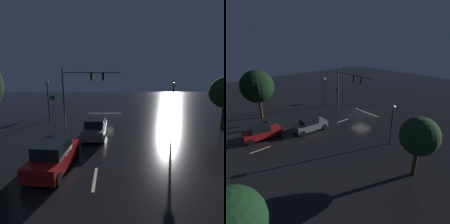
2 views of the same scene
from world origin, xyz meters
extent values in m
plane|color=black|center=(0.00, 0.00, 0.00)|extent=(80.00, 80.00, 0.00)
cylinder|color=#383A3D|center=(5.74, 0.16, 3.29)|extent=(0.22, 0.22, 6.58)
cylinder|color=#383A3D|center=(1.74, 0.16, 5.95)|extent=(8.00, 0.14, 0.14)
cube|color=black|center=(1.74, 0.16, 5.38)|extent=(0.32, 0.36, 1.00)
sphere|color=black|center=(1.74, -0.03, 5.70)|extent=(0.20, 0.20, 0.20)
sphere|color=black|center=(1.74, -0.03, 5.38)|extent=(0.20, 0.20, 0.20)
sphere|color=#19F24C|center=(1.74, -0.03, 5.06)|extent=(0.20, 0.20, 0.20)
cube|color=black|center=(0.14, 0.16, 5.38)|extent=(0.32, 0.36, 1.00)
sphere|color=black|center=(0.14, -0.03, 5.70)|extent=(0.20, 0.20, 0.20)
sphere|color=black|center=(0.14, -0.03, 5.38)|extent=(0.20, 0.20, 0.20)
sphere|color=#19F24C|center=(0.14, -0.03, 5.06)|extent=(0.20, 0.20, 0.20)
cube|color=beige|center=(0.00, 4.00, 0.00)|extent=(0.16, 2.20, 0.01)
cube|color=beige|center=(0.00, 10.00, 0.00)|extent=(0.16, 2.20, 0.01)
cube|color=beige|center=(0.00, 16.00, 0.00)|extent=(0.16, 2.20, 0.01)
cube|color=beige|center=(0.00, -1.04, 0.00)|extent=(5.00, 0.16, 0.01)
cube|color=slate|center=(0.52, 9.23, 0.62)|extent=(2.04, 4.39, 0.80)
cube|color=black|center=(0.53, 9.43, 1.36)|extent=(1.72, 2.19, 0.68)
cylinder|color=black|center=(1.27, 7.58, 0.34)|extent=(0.26, 0.69, 0.68)
cylinder|color=black|center=(-0.41, 7.67, 0.34)|extent=(0.26, 0.69, 0.68)
cylinder|color=black|center=(1.45, 10.78, 0.34)|extent=(0.26, 0.69, 0.68)
cylinder|color=black|center=(-0.23, 10.87, 0.34)|extent=(0.26, 0.69, 0.68)
sphere|color=#F9EFC6|center=(1.05, 7.07, 0.67)|extent=(0.20, 0.20, 0.20)
sphere|color=#F9EFC6|center=(-0.25, 7.15, 0.67)|extent=(0.20, 0.20, 0.20)
cube|color=maroon|center=(2.47, 14.81, 0.62)|extent=(2.20, 4.45, 0.80)
cube|color=black|center=(2.49, 15.01, 1.36)|extent=(1.79, 2.24, 0.68)
cylinder|color=black|center=(3.15, 13.14, 0.34)|extent=(0.28, 0.70, 0.68)
cylinder|color=black|center=(1.48, 13.30, 0.34)|extent=(0.28, 0.70, 0.68)
cylinder|color=black|center=(3.46, 16.33, 0.34)|extent=(0.28, 0.70, 0.68)
cylinder|color=black|center=(1.79, 16.49, 0.34)|extent=(0.28, 0.70, 0.68)
sphere|color=#F9EFC6|center=(2.92, 12.64, 0.67)|extent=(0.20, 0.20, 0.20)
sphere|color=#F9EFC6|center=(1.62, 12.77, 0.67)|extent=(0.20, 0.20, 0.20)
cylinder|color=black|center=(-8.25, 4.19, 2.14)|extent=(0.14, 0.14, 4.29)
sphere|color=#F9D88C|center=(-8.25, 4.19, 4.47)|extent=(0.44, 0.44, 0.44)
cylinder|color=black|center=(7.31, 1.91, 2.28)|extent=(0.14, 0.14, 4.55)
sphere|color=#F9D88C|center=(7.31, 1.91, 4.73)|extent=(0.44, 0.44, 0.44)
cylinder|color=#383A3D|center=(7.86, -1.50, 1.32)|extent=(0.09, 0.09, 2.63)
cube|color=#0F6033|center=(7.86, -1.50, 2.28)|extent=(0.90, 0.12, 0.60)
cylinder|color=#382314|center=(-12.67, 6.95, 1.31)|extent=(0.36, 0.36, 2.62)
camera|label=1|loc=(-0.83, 24.22, 5.31)|focal=27.37mm
camera|label=2|loc=(-18.56, 20.60, 11.23)|focal=29.69mm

